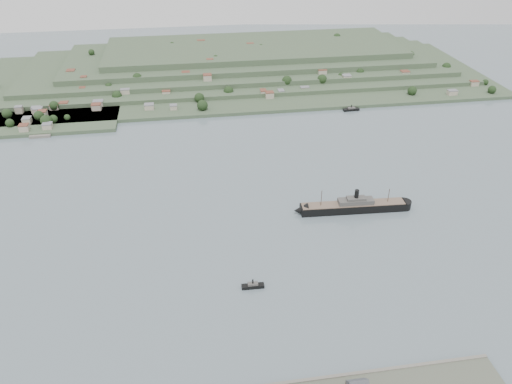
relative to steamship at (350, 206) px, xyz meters
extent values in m
plane|color=slate|center=(-81.38, -11.08, -4.43)|extent=(1400.00, 1400.00, 0.00)
cube|color=slate|center=(-81.38, -160.08, -3.13)|extent=(220.00, 2.00, 2.60)
cube|color=#374A31|center=(-81.38, 348.92, -2.43)|extent=(760.00, 260.00, 4.00)
cube|color=#374A31|center=(-61.38, 373.92, 2.07)|extent=(680.00, 220.00, 5.00)
cube|color=#374A31|center=(-46.38, 388.92, 7.57)|extent=(600.00, 200.00, 6.00)
cube|color=#374A31|center=(-31.38, 403.92, 14.07)|extent=(520.00, 180.00, 7.00)
cube|color=#374A31|center=(-16.38, 418.92, 21.57)|extent=(440.00, 160.00, 8.00)
cube|color=#374A31|center=(-281.38, 238.92, -2.43)|extent=(150.00, 90.00, 4.00)
cube|color=slate|center=(-286.38, 196.92, -3.03)|extent=(22.00, 14.00, 2.80)
cube|color=black|center=(2.33, -0.13, -1.00)|extent=(88.65, 16.49, 6.86)
cone|color=black|center=(-41.68, 2.25, -1.00)|extent=(12.37, 12.37, 11.75)
cylinder|color=black|center=(46.34, -2.50, -1.00)|extent=(11.75, 11.75, 6.86)
cube|color=brown|center=(2.33, -0.13, 2.72)|extent=(86.64, 15.41, 0.59)
cube|color=#494743|center=(4.29, -0.23, 4.87)|extent=(29.81, 10.39, 3.92)
cube|color=#494743|center=(4.29, -0.23, 7.52)|extent=(16.02, 7.69, 2.45)
cylinder|color=black|center=(4.29, -0.23, 11.24)|extent=(3.53, 3.53, 8.81)
cylinder|color=#3D281C|center=(-25.05, 1.35, 9.28)|extent=(0.49, 0.49, 15.67)
cylinder|color=#3D281C|center=(31.67, -1.71, 8.30)|extent=(0.49, 0.49, 13.71)
cube|color=black|center=(-94.26, -80.39, -3.20)|extent=(15.42, 4.44, 2.45)
cube|color=#494743|center=(-94.26, -80.39, -1.36)|extent=(6.97, 3.43, 1.84)
cylinder|color=black|center=(-94.26, -80.39, 0.68)|extent=(1.02, 1.02, 3.58)
cube|color=black|center=(71.71, 213.92, -3.11)|extent=(20.06, 6.60, 2.64)
cube|color=#494743|center=(71.71, 213.92, -1.13)|extent=(9.13, 4.89, 1.98)
cylinder|color=black|center=(71.71, 213.92, 1.06)|extent=(1.10, 1.10, 3.85)
camera|label=1|loc=(-131.85, -332.04, 224.94)|focal=35.00mm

